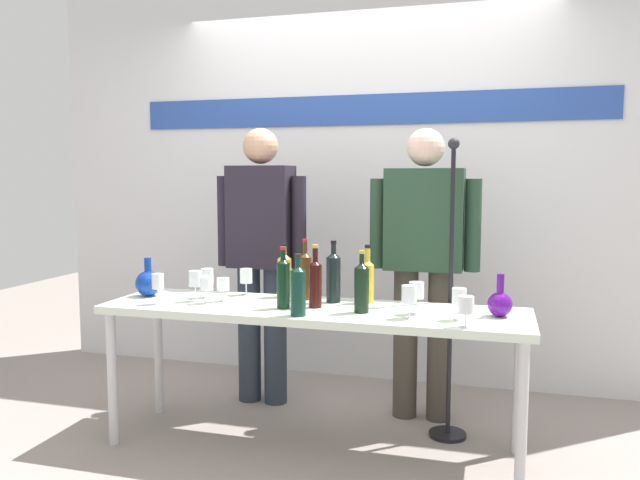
% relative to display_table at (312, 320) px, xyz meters
% --- Properties ---
extents(ground_plane, '(10.00, 10.00, 0.00)m').
position_rel_display_table_xyz_m(ground_plane, '(0.00, 0.00, -0.68)').
color(ground_plane, gray).
extents(back_wall, '(4.58, 0.11, 3.00)m').
position_rel_display_table_xyz_m(back_wall, '(0.00, 1.26, 0.83)').
color(back_wall, silver).
rests_on(back_wall, ground).
extents(display_table, '(2.15, 0.56, 0.74)m').
position_rel_display_table_xyz_m(display_table, '(0.00, 0.00, 0.00)').
color(display_table, silver).
rests_on(display_table, ground).
extents(decanter_blue_left, '(0.14, 0.14, 0.21)m').
position_rel_display_table_xyz_m(decanter_blue_left, '(-0.95, 0.03, 0.14)').
color(decanter_blue_left, navy).
rests_on(decanter_blue_left, display_table).
extents(decanter_blue_right, '(0.12, 0.12, 0.20)m').
position_rel_display_table_xyz_m(decanter_blue_right, '(0.91, 0.03, 0.13)').
color(decanter_blue_right, '#501082').
rests_on(decanter_blue_right, display_table).
extents(presenter_left, '(0.57, 0.22, 1.69)m').
position_rel_display_table_xyz_m(presenter_left, '(-0.49, 0.58, 0.28)').
color(presenter_left, '#27303D').
rests_on(presenter_left, ground).
extents(presenter_right, '(0.63, 0.22, 1.67)m').
position_rel_display_table_xyz_m(presenter_right, '(0.49, 0.58, 0.29)').
color(presenter_right, '#413A32').
rests_on(presenter_right, ground).
extents(wine_bottle_0, '(0.07, 0.07, 0.32)m').
position_rel_display_table_xyz_m(wine_bottle_0, '(0.02, 0.00, 0.20)').
color(wine_bottle_0, black).
rests_on(wine_bottle_0, display_table).
extents(wine_bottle_1, '(0.07, 0.07, 0.30)m').
position_rel_display_table_xyz_m(wine_bottle_1, '(0.27, -0.05, 0.20)').
color(wine_bottle_1, black).
rests_on(wine_bottle_1, display_table).
extents(wine_bottle_2, '(0.07, 0.07, 0.33)m').
position_rel_display_table_xyz_m(wine_bottle_2, '(0.07, 0.15, 0.21)').
color(wine_bottle_2, black).
rests_on(wine_bottle_2, display_table).
extents(wine_bottle_3, '(0.07, 0.07, 0.30)m').
position_rel_display_table_xyz_m(wine_bottle_3, '(0.25, 0.19, 0.19)').
color(wine_bottle_3, gold).
rests_on(wine_bottle_3, display_table).
extents(wine_bottle_4, '(0.07, 0.07, 0.33)m').
position_rel_display_table_xyz_m(wine_bottle_4, '(-0.09, 0.18, 0.20)').
color(wine_bottle_4, '#532D16').
rests_on(wine_bottle_4, display_table).
extents(wine_bottle_5, '(0.07, 0.07, 0.31)m').
position_rel_display_table_xyz_m(wine_bottle_5, '(-0.13, -0.07, 0.20)').
color(wine_bottle_5, black).
rests_on(wine_bottle_5, display_table).
extents(wine_bottle_6, '(0.07, 0.07, 0.30)m').
position_rel_display_table_xyz_m(wine_bottle_6, '(-0.01, -0.21, 0.20)').
color(wine_bottle_6, '#0F3328').
rests_on(wine_bottle_6, display_table).
extents(wine_bottle_7, '(0.08, 0.08, 0.29)m').
position_rel_display_table_xyz_m(wine_bottle_7, '(-0.22, 0.22, 0.19)').
color(wine_bottle_7, gold).
rests_on(wine_bottle_7, display_table).
extents(wine_glass_left_0, '(0.07, 0.07, 0.13)m').
position_rel_display_table_xyz_m(wine_glass_left_0, '(-0.49, 0.01, 0.16)').
color(wine_glass_left_0, white).
rests_on(wine_glass_left_0, display_table).
extents(wine_glass_left_1, '(0.07, 0.07, 0.16)m').
position_rel_display_table_xyz_m(wine_glass_left_1, '(-0.62, 0.08, 0.18)').
color(wine_glass_left_1, white).
rests_on(wine_glass_left_1, display_table).
extents(wine_glass_left_2, '(0.07, 0.07, 0.14)m').
position_rel_display_table_xyz_m(wine_glass_left_2, '(-0.55, -0.06, 0.17)').
color(wine_glass_left_2, white).
rests_on(wine_glass_left_2, display_table).
extents(wine_glass_left_3, '(0.06, 0.06, 0.16)m').
position_rel_display_table_xyz_m(wine_glass_left_3, '(-0.79, -0.14, 0.18)').
color(wine_glass_left_3, white).
rests_on(wine_glass_left_3, display_table).
extents(wine_glass_left_4, '(0.07, 0.07, 0.15)m').
position_rel_display_table_xyz_m(wine_glass_left_4, '(-0.45, 0.22, 0.17)').
color(wine_glass_left_4, white).
rests_on(wine_glass_left_4, display_table).
extents(wine_glass_left_5, '(0.07, 0.07, 0.16)m').
position_rel_display_table_xyz_m(wine_glass_left_5, '(-0.63, -0.03, 0.18)').
color(wine_glass_left_5, white).
rests_on(wine_glass_left_5, display_table).
extents(wine_glass_right_0, '(0.07, 0.07, 0.15)m').
position_rel_display_table_xyz_m(wine_glass_right_0, '(0.73, -0.09, 0.17)').
color(wine_glass_right_0, white).
rests_on(wine_glass_right_0, display_table).
extents(wine_glass_right_1, '(0.07, 0.07, 0.16)m').
position_rel_display_table_xyz_m(wine_glass_right_1, '(0.51, -0.12, 0.18)').
color(wine_glass_right_1, white).
rests_on(wine_glass_right_1, display_table).
extents(wine_glass_right_2, '(0.07, 0.07, 0.16)m').
position_rel_display_table_xyz_m(wine_glass_right_2, '(0.53, -0.02, 0.18)').
color(wine_glass_right_2, white).
rests_on(wine_glass_right_2, display_table).
extents(wine_glass_right_3, '(0.07, 0.07, 0.14)m').
position_rel_display_table_xyz_m(wine_glass_right_3, '(0.77, -0.23, 0.16)').
color(wine_glass_right_3, white).
rests_on(wine_glass_right_3, display_table).
extents(microphone_stand, '(0.20, 0.20, 1.60)m').
position_rel_display_table_xyz_m(microphone_stand, '(0.66, 0.35, -0.13)').
color(microphone_stand, black).
rests_on(microphone_stand, ground).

